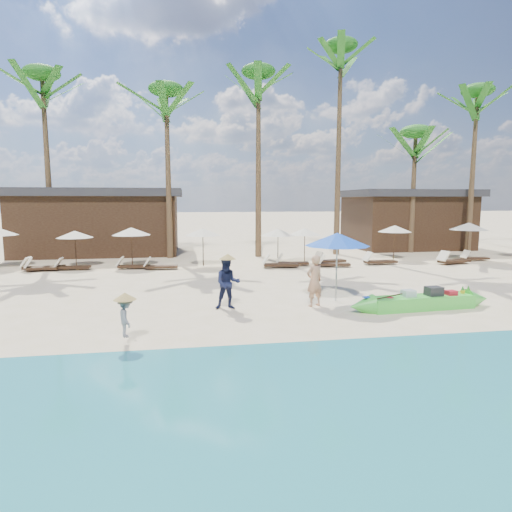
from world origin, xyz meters
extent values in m
plane|color=beige|center=(0.00, 0.00, 0.00)|extent=(240.00, 240.00, 0.00)
cube|color=tan|center=(0.00, -5.00, 0.00)|extent=(240.00, 4.50, 0.01)
cube|color=#45D440|center=(5.23, 0.09, 0.21)|extent=(3.59, 0.98, 0.42)
cube|color=white|center=(5.23, 0.09, 0.23)|extent=(3.08, 0.74, 0.19)
cube|color=#262628|center=(5.67, 0.12, 0.52)|extent=(0.53, 0.43, 0.39)
cube|color=silver|center=(4.78, 0.12, 0.49)|extent=(0.41, 0.36, 0.31)
cube|color=red|center=(6.29, 0.11, 0.45)|extent=(0.35, 0.30, 0.25)
cylinder|color=red|center=(4.11, 0.07, 0.38)|extent=(0.25, 0.25, 0.10)
cylinder|color=#262628|center=(3.84, -0.06, 0.37)|extent=(0.22, 0.22, 0.09)
sphere|color=tan|center=(3.50, -0.03, 0.43)|extent=(0.20, 0.20, 0.20)
cylinder|color=yellow|center=(6.84, 0.29, 0.43)|extent=(0.16, 0.16, 0.20)
cylinder|color=yellow|center=(7.06, 0.31, 0.43)|extent=(0.16, 0.16, 0.20)
imported|color=tan|center=(1.87, 1.01, 0.87)|extent=(0.74, 0.62, 1.74)
imported|color=#151B3A|center=(-1.03, 1.13, 0.85)|extent=(0.86, 0.68, 1.71)
imported|color=gray|center=(-3.85, -1.93, 0.68)|extent=(0.55, 0.73, 1.00)
cylinder|color=#99999E|center=(2.85, 1.62, 1.18)|extent=(0.05, 0.05, 2.35)
cone|color=blue|center=(2.85, 1.62, 2.19)|extent=(2.25, 2.25, 0.46)
cylinder|color=#392717|center=(-8.19, 11.34, 0.94)|extent=(0.05, 0.05, 1.89)
cone|color=#EFE4CA|center=(-8.19, 11.34, 1.75)|extent=(1.89, 1.89, 0.38)
cube|color=#392717|center=(-9.60, 10.24, 0.15)|extent=(1.81, 0.80, 0.12)
cube|color=#EFE4CA|center=(-10.36, 10.35, 0.46)|extent=(0.47, 0.61, 0.51)
cube|color=#392717|center=(-9.39, 10.26, 0.16)|extent=(1.91, 1.13, 0.13)
cube|color=#EFE4CA|center=(-10.15, 10.01, 0.48)|extent=(0.57, 0.69, 0.53)
cylinder|color=#392717|center=(-5.24, 10.98, 1.02)|extent=(0.05, 0.05, 2.05)
cone|color=#EFE4CA|center=(-5.24, 10.98, 1.91)|extent=(2.05, 2.05, 0.41)
cube|color=#392717|center=(-8.07, 10.27, 0.14)|extent=(1.62, 0.57, 0.11)
cube|color=#EFE4CA|center=(-8.78, 10.29, 0.43)|extent=(0.38, 0.53, 0.47)
cube|color=#392717|center=(-5.06, 10.12, 0.14)|extent=(1.63, 0.64, 0.11)
cube|color=#EFE4CA|center=(-5.76, 10.18, 0.42)|extent=(0.40, 0.54, 0.47)
cylinder|color=#392717|center=(-1.46, 10.65, 1.00)|extent=(0.05, 0.05, 1.99)
cone|color=#EFE4CA|center=(-1.46, 10.65, 1.85)|extent=(1.99, 1.99, 0.40)
cube|color=#392717|center=(-3.64, 9.72, 0.14)|extent=(1.64, 0.56, 0.11)
cube|color=#EFE4CA|center=(-4.35, 9.74, 0.43)|extent=(0.37, 0.53, 0.47)
cylinder|color=#392717|center=(2.70, 10.66, 0.96)|extent=(0.05, 0.05, 1.92)
cone|color=#EFE4CA|center=(2.70, 10.66, 1.79)|extent=(1.92, 1.92, 0.38)
cube|color=#392717|center=(2.57, 9.27, 0.16)|extent=(1.86, 0.79, 0.13)
cube|color=#EFE4CA|center=(1.78, 9.37, 0.48)|extent=(0.47, 0.63, 0.53)
cube|color=#392717|center=(3.36, 9.83, 0.15)|extent=(1.74, 0.78, 0.12)
cube|color=#EFE4CA|center=(2.63, 9.94, 0.44)|extent=(0.45, 0.59, 0.49)
cylinder|color=#392717|center=(4.33, 11.01, 0.95)|extent=(0.05, 0.05, 1.91)
cone|color=#EFE4CA|center=(4.33, 11.01, 1.77)|extent=(1.91, 1.91, 0.38)
cube|color=#392717|center=(5.58, 10.20, 0.16)|extent=(1.89, 0.97, 0.13)
cube|color=#EFE4CA|center=(4.81, 10.02, 0.48)|extent=(0.52, 0.66, 0.53)
cube|color=#392717|center=(5.48, 9.10, 0.14)|extent=(1.68, 0.80, 0.11)
cube|color=#EFE4CA|center=(4.78, 9.23, 0.43)|extent=(0.45, 0.58, 0.47)
cylinder|color=#392717|center=(10.03, 11.42, 1.00)|extent=(0.05, 0.05, 2.00)
cone|color=#EFE4CA|center=(10.03, 11.42, 1.86)|extent=(2.00, 2.00, 0.40)
cube|color=#392717|center=(8.30, 9.55, 0.16)|extent=(1.82, 0.66, 0.13)
cube|color=#EFE4CA|center=(7.51, 9.52, 0.47)|extent=(0.43, 0.60, 0.52)
cylinder|color=#392717|center=(14.20, 10.43, 1.09)|extent=(0.05, 0.05, 2.17)
cone|color=#EFE4CA|center=(14.20, 10.43, 2.02)|extent=(2.17, 2.17, 0.43)
cube|color=#392717|center=(12.46, 9.06, 0.17)|extent=(1.99, 1.02, 0.13)
cube|color=#EFE4CA|center=(11.65, 8.87, 0.50)|extent=(0.55, 0.69, 0.55)
cube|color=#392717|center=(14.49, 10.04, 0.14)|extent=(1.60, 0.57, 0.11)
cube|color=#EFE4CA|center=(13.79, 10.01, 0.42)|extent=(0.37, 0.52, 0.46)
cone|color=brown|center=(-10.45, 15.08, 5.45)|extent=(0.40, 0.40, 10.89)
ellipsoid|color=#266419|center=(-10.45, 15.08, 10.89)|extent=(2.08, 2.08, 0.88)
cone|color=brown|center=(-3.36, 14.27, 5.04)|extent=(0.40, 0.40, 10.08)
ellipsoid|color=#266419|center=(-3.36, 14.27, 10.08)|extent=(2.08, 2.08, 0.88)
cone|color=brown|center=(2.15, 14.01, 5.63)|extent=(0.40, 0.40, 11.26)
ellipsoid|color=#266419|center=(2.15, 14.01, 11.26)|extent=(2.08, 2.08, 0.88)
cone|color=brown|center=(7.45, 14.38, 6.58)|extent=(0.40, 0.40, 13.16)
ellipsoid|color=#266419|center=(7.45, 14.38, 13.16)|extent=(2.08, 2.08, 0.88)
cone|color=brown|center=(12.84, 14.52, 4.04)|extent=(0.40, 0.40, 8.07)
ellipsoid|color=#266419|center=(12.84, 14.52, 8.07)|extent=(2.08, 2.08, 0.88)
cone|color=brown|center=(16.57, 13.68, 5.32)|extent=(0.40, 0.40, 10.64)
ellipsoid|color=#266419|center=(16.57, 13.68, 10.64)|extent=(2.08, 2.08, 0.88)
cube|color=#392717|center=(-8.00, 17.50, 1.90)|extent=(10.00, 6.00, 3.80)
cube|color=#2D2D33|center=(-8.00, 17.50, 4.05)|extent=(10.80, 6.60, 0.50)
cube|color=#392717|center=(14.00, 17.50, 1.90)|extent=(8.00, 6.00, 3.80)
cube|color=#2D2D33|center=(14.00, 17.50, 4.05)|extent=(8.80, 6.60, 0.50)
camera|label=1|loc=(-2.32, -12.55, 3.53)|focal=30.00mm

